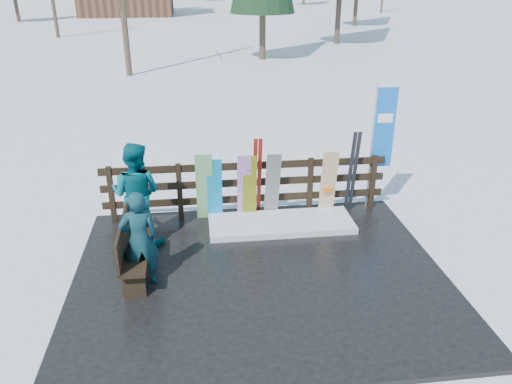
{
  "coord_description": "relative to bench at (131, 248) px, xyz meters",
  "views": [
    {
      "loc": [
        -0.91,
        -6.82,
        4.59
      ],
      "look_at": [
        0.05,
        1.0,
        1.1
      ],
      "focal_mm": 35.0,
      "sensor_mm": 36.0,
      "label": 1
    }
  ],
  "objects": [
    {
      "name": "snowboard_3",
      "position": [
        1.97,
        1.77,
        0.18
      ],
      "size": [
        0.26,
        0.25,
        1.38
      ],
      "primitive_type": "cube",
      "rotation": [
        0.16,
        0.0,
        0.0
      ],
      "color": "silver",
      "rests_on": "deck"
    },
    {
      "name": "snowboard_5",
      "position": [
        3.64,
        1.77,
        0.18
      ],
      "size": [
        0.31,
        0.24,
        1.38
      ],
      "primitive_type": "cube",
      "rotation": [
        0.15,
        0.0,
        0.0
      ],
      "color": "silver",
      "rests_on": "deck"
    },
    {
      "name": "ground",
      "position": [
        2.03,
        -0.21,
        -0.6
      ],
      "size": [
        700.0,
        700.0,
        0.0
      ],
      "primitive_type": "plane",
      "color": "white",
      "rests_on": "ground"
    },
    {
      "name": "person_front",
      "position": [
        0.17,
        -0.24,
        0.27
      ],
      "size": [
        0.63,
        0.47,
        1.58
      ],
      "primitive_type": "imported",
      "rotation": [
        0.0,
        0.0,
        3.32
      ],
      "color": "#10493F",
      "rests_on": "deck"
    },
    {
      "name": "person_back",
      "position": [
        0.01,
        1.12,
        0.43
      ],
      "size": [
        1.1,
        0.97,
        1.88
      ],
      "primitive_type": "imported",
      "rotation": [
        0.0,
        0.0,
        2.81
      ],
      "color": "#04565F",
      "rests_on": "deck"
    },
    {
      "name": "snow_patch",
      "position": [
        2.64,
        1.39,
        -0.46
      ],
      "size": [
        2.76,
        1.0,
        0.12
      ],
      "primitive_type": "cube",
      "color": "white",
      "rests_on": "deck"
    },
    {
      "name": "ski_pair_b",
      "position": [
        4.14,
        1.84,
        0.36
      ],
      "size": [
        0.17,
        0.28,
        1.74
      ],
      "color": "black",
      "rests_on": "deck"
    },
    {
      "name": "snowboard_0",
      "position": [
        1.4,
        1.77,
        0.15
      ],
      "size": [
        0.28,
        0.29,
        1.34
      ],
      "primitive_type": "cube",
      "rotation": [
        0.2,
        0.0,
        0.0
      ],
      "color": "#0792CD",
      "rests_on": "deck"
    },
    {
      "name": "deck",
      "position": [
        2.03,
        -0.21,
        -0.56
      ],
      "size": [
        6.0,
        5.0,
        0.08
      ],
      "primitive_type": "cube",
      "color": "black",
      "rests_on": "ground"
    },
    {
      "name": "bench",
      "position": [
        0.0,
        0.0,
        0.0
      ],
      "size": [
        0.41,
        1.5,
        0.97
      ],
      "color": "black",
      "rests_on": "deck"
    },
    {
      "name": "snowboard_1",
      "position": [
        1.21,
        1.77,
        0.22
      ],
      "size": [
        0.32,
        0.39,
        1.47
      ],
      "primitive_type": "cube",
      "rotation": [
        0.25,
        0.0,
        0.0
      ],
      "color": "silver",
      "rests_on": "deck"
    },
    {
      "name": "ski_pair_a",
      "position": [
        2.23,
        1.84,
        0.33
      ],
      "size": [
        0.17,
        0.35,
        1.7
      ],
      "color": "maroon",
      "rests_on": "deck"
    },
    {
      "name": "fence",
      "position": [
        2.03,
        1.99,
        0.14
      ],
      "size": [
        5.6,
        0.1,
        1.15
      ],
      "color": "black",
      "rests_on": "deck"
    },
    {
      "name": "snowboard_4",
      "position": [
        2.53,
        1.77,
        0.19
      ],
      "size": [
        0.28,
        0.37,
        1.41
      ],
      "primitive_type": "cube",
      "rotation": [
        0.24,
        0.0,
        0.0
      ],
      "color": "black",
      "rests_on": "deck"
    },
    {
      "name": "snowboard_2",
      "position": [
        2.08,
        1.77,
        0.17
      ],
      "size": [
        0.27,
        0.24,
        1.37
      ],
      "primitive_type": "cube",
      "rotation": [
        0.16,
        0.0,
        0.0
      ],
      "color": "#D9DB09",
      "rests_on": "deck"
    },
    {
      "name": "rental_flag",
      "position": [
        4.72,
        2.04,
        1.09
      ],
      "size": [
        0.45,
        0.04,
        2.6
      ],
      "color": "silver",
      "rests_on": "deck"
    }
  ]
}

